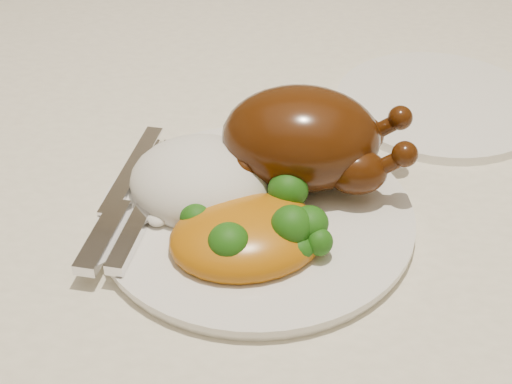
# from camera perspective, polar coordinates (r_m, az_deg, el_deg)

# --- Properties ---
(dining_table) EXTENTS (1.60, 0.90, 0.76)m
(dining_table) POSITION_cam_1_polar(r_m,az_deg,el_deg) (0.72, -6.36, -4.10)
(dining_table) COLOR brown
(dining_table) RESTS_ON floor
(tablecloth) EXTENTS (1.73, 1.03, 0.18)m
(tablecloth) POSITION_cam_1_polar(r_m,az_deg,el_deg) (0.67, -6.79, 0.55)
(tablecloth) COLOR white
(tablecloth) RESTS_ON dining_table
(dinner_plate) EXTENTS (0.30, 0.30, 0.01)m
(dinner_plate) POSITION_cam_1_polar(r_m,az_deg,el_deg) (0.58, -0.00, -1.99)
(dinner_plate) COLOR white
(dinner_plate) RESTS_ON tablecloth
(side_plate) EXTENTS (0.24, 0.24, 0.01)m
(side_plate) POSITION_cam_1_polar(r_m,az_deg,el_deg) (0.75, 14.42, 6.91)
(side_plate) COLOR white
(side_plate) RESTS_ON tablecloth
(roast_chicken) EXTENTS (0.16, 0.10, 0.08)m
(roast_chicken) POSITION_cam_1_polar(r_m,az_deg,el_deg) (0.59, 3.99, 4.29)
(roast_chicken) COLOR #471D07
(roast_chicken) RESTS_ON dinner_plate
(rice_mound) EXTENTS (0.12, 0.11, 0.06)m
(rice_mound) POSITION_cam_1_polar(r_m,az_deg,el_deg) (0.59, -4.37, 0.86)
(rice_mound) COLOR white
(rice_mound) RESTS_ON dinner_plate
(mac_and_cheese) EXTENTS (0.14, 0.13, 0.05)m
(mac_and_cheese) POSITION_cam_1_polar(r_m,az_deg,el_deg) (0.54, 0.07, -3.22)
(mac_and_cheese) COLOR #BC740C
(mac_and_cheese) RESTS_ON dinner_plate
(cutlery) EXTENTS (0.05, 0.20, 0.01)m
(cutlery) POSITION_cam_1_polar(r_m,az_deg,el_deg) (0.57, -10.33, -1.57)
(cutlery) COLOR silver
(cutlery) RESTS_ON dinner_plate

